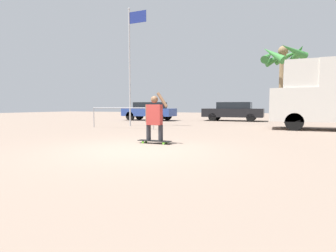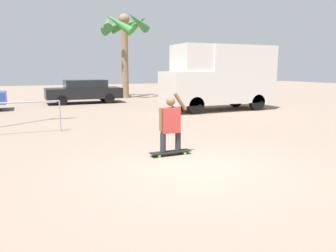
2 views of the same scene
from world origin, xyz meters
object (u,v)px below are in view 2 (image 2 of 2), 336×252
(parked_car_black, at_px, (84,91))
(palm_tree_near_van, at_px, (124,30))
(camper_van, at_px, (220,76))
(person_skateboarder, at_px, (171,122))
(skateboard, at_px, (171,152))

(parked_car_black, bearing_deg, palm_tree_near_van, 38.44)
(camper_van, distance_m, palm_tree_near_van, 9.97)
(parked_car_black, xyz_separation_m, palm_tree_near_van, (3.49, 2.77, 4.16))
(palm_tree_near_van, bearing_deg, person_skateboarder, -102.82)
(camper_van, distance_m, parked_car_black, 8.73)
(skateboard, xyz_separation_m, palm_tree_near_van, (3.74, 16.44, 4.85))
(skateboard, relative_size, parked_car_black, 0.23)
(person_skateboarder, xyz_separation_m, parked_car_black, (0.26, 13.68, -0.07))
(skateboard, relative_size, camper_van, 0.18)
(parked_car_black, bearing_deg, person_skateboarder, -91.07)
(camper_van, xyz_separation_m, parked_car_black, (-5.85, 6.40, -1.01))
(skateboard, height_order, palm_tree_near_van, palm_tree_near_van)
(skateboard, bearing_deg, parked_car_black, 88.93)
(skateboard, distance_m, camper_van, 9.65)
(skateboard, height_order, camper_van, camper_van)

